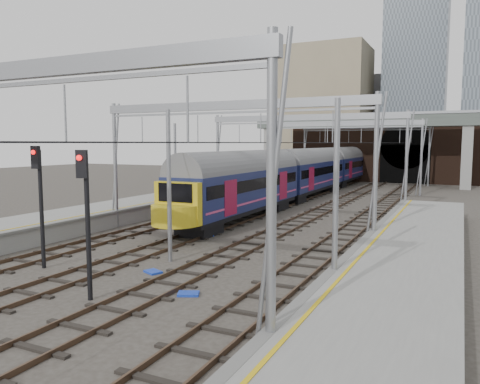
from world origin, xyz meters
The scene contains 15 objects.
ground centered at (0.00, 0.00, 0.00)m, with size 160.00×160.00×0.00m, color #38332D.
platform_left centered at (-10.18, 2.50, 0.55)m, with size 4.32×55.00×1.12m.
platform_right centered at (10.18, -1.50, 0.55)m, with size 4.32×47.00×1.12m.
tracks centered at (0.00, 15.00, 0.02)m, with size 14.40×80.00×0.22m.
overhead_line centered at (0.00, 21.49, 6.57)m, with size 16.80×80.00×8.00m.
retaining_wall centered at (1.40, 51.93, 4.33)m, with size 28.00×2.75×9.00m.
overbridge centered at (0.00, 46.00, 7.27)m, with size 28.00×3.00×9.25m.
city_skyline centered at (2.73, 70.48, 17.09)m, with size 37.50×27.50×60.00m.
train_main centered at (-2.00, 39.10, 2.55)m, with size 2.91×67.14×4.96m.
train_second centered at (-6.00, 30.52, 2.42)m, with size 2.70×31.25×4.68m.
signal_near_left centered at (-4.41, -1.40, 3.34)m, with size 0.39×0.48×5.37m.
signal_near_centre centered at (0.48, -3.75, 3.28)m, with size 0.41×0.48×5.26m.
equip_cover_a centered at (0.41, 0.09, 0.04)m, with size 0.74×0.52×0.09m, color #1838B8.
equip_cover_b centered at (-1.36, 8.06, 0.04)m, with size 0.73×0.51×0.09m, color #1838B8.
equip_cover_c centered at (3.32, -1.76, 0.04)m, with size 0.76×0.54×0.09m, color #1838B8.
Camera 1 is at (12.08, -15.81, 5.49)m, focal length 35.00 mm.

